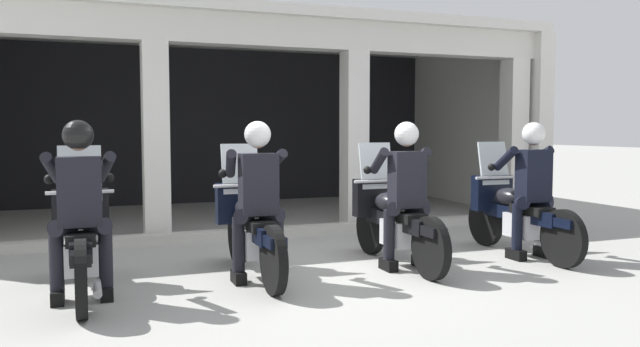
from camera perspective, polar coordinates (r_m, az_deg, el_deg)
ground_plane at (r=9.58m, az=-6.03°, el=-4.98°), size 80.00×80.00×0.00m
station_building at (r=11.45m, az=-8.55°, el=6.99°), size 10.11×4.56×3.30m
kerb_strip at (r=8.83m, az=-4.54°, el=-5.36°), size 9.61×0.24×0.12m
motorcycle_far_left at (r=6.11m, az=-21.01°, el=-5.66°), size 0.62×2.04×1.35m
police_officer_far_left at (r=5.77m, az=-21.15°, el=-1.84°), size 0.63×0.61×1.58m
motorcycle_center_left at (r=6.46m, az=-6.35°, el=-4.90°), size 0.62×2.04×1.35m
police_officer_center_left at (r=6.13m, az=-5.74°, el=-1.25°), size 0.63×0.61×1.58m
motorcycle_center_right at (r=7.02m, az=6.70°, el=-4.18°), size 0.62×2.04×1.35m
police_officer_center_right at (r=6.72m, az=7.83°, el=-0.80°), size 0.63×0.61×1.58m
motorcycle_far_right at (r=7.87m, az=17.42°, el=-3.44°), size 0.62×2.04×1.35m
police_officer_far_right at (r=7.61m, az=18.80°, el=-0.41°), size 0.63×0.61×1.58m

